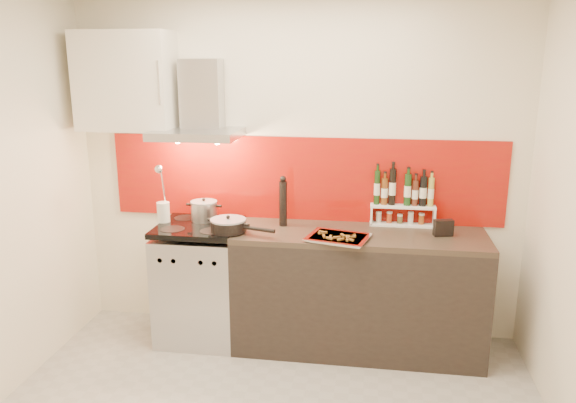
% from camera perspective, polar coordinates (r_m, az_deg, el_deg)
% --- Properties ---
extents(back_wall, '(3.40, 0.02, 2.60)m').
position_cam_1_polar(back_wall, '(4.29, 0.91, 3.41)').
color(back_wall, silver).
rests_on(back_wall, ground).
extents(backsplash, '(3.00, 0.02, 0.64)m').
position_cam_1_polar(backsplash, '(4.29, 1.55, 2.31)').
color(backsplash, '#9C1608').
rests_on(backsplash, back_wall).
extents(range_stove, '(0.60, 0.60, 0.91)m').
position_cam_1_polar(range_stove, '(4.40, -8.85, -8.17)').
color(range_stove, '#B7B7BA').
rests_on(range_stove, ground).
extents(counter, '(1.80, 0.60, 0.90)m').
position_cam_1_polar(counter, '(4.21, 7.13, -9.01)').
color(counter, black).
rests_on(counter, ground).
extents(range_hood, '(0.62, 0.50, 0.61)m').
position_cam_1_polar(range_hood, '(4.22, -8.95, 9.14)').
color(range_hood, '#B7B7BA').
rests_on(range_hood, back_wall).
extents(upper_cabinet, '(0.70, 0.35, 0.72)m').
position_cam_1_polar(upper_cabinet, '(4.39, -16.11, 11.67)').
color(upper_cabinet, silver).
rests_on(upper_cabinet, back_wall).
extents(stock_pot, '(0.20, 0.20, 0.17)m').
position_cam_1_polar(stock_pot, '(4.33, -8.52, -0.92)').
color(stock_pot, '#B7B7BA').
rests_on(stock_pot, range_stove).
extents(saute_pan, '(0.49, 0.26, 0.12)m').
position_cam_1_polar(saute_pan, '(4.03, -5.99, -2.41)').
color(saute_pan, black).
rests_on(saute_pan, range_stove).
extents(utensil_jar, '(0.10, 0.14, 0.46)m').
position_cam_1_polar(utensil_jar, '(4.32, -12.60, -0.44)').
color(utensil_jar, silver).
rests_on(utensil_jar, range_stove).
extents(pepper_mill, '(0.06, 0.06, 0.38)m').
position_cam_1_polar(pepper_mill, '(4.15, -0.50, -0.02)').
color(pepper_mill, black).
rests_on(pepper_mill, counter).
extents(step_shelf, '(0.48, 0.13, 0.43)m').
position_cam_1_polar(step_shelf, '(4.24, 11.59, -0.01)').
color(step_shelf, white).
rests_on(step_shelf, counter).
extents(caddy_box, '(0.14, 0.09, 0.11)m').
position_cam_1_polar(caddy_box, '(4.09, 15.51, -2.58)').
color(caddy_box, black).
rests_on(caddy_box, counter).
extents(baking_tray, '(0.47, 0.41, 0.03)m').
position_cam_1_polar(baking_tray, '(3.89, 5.12, -3.65)').
color(baking_tray, silver).
rests_on(baking_tray, counter).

